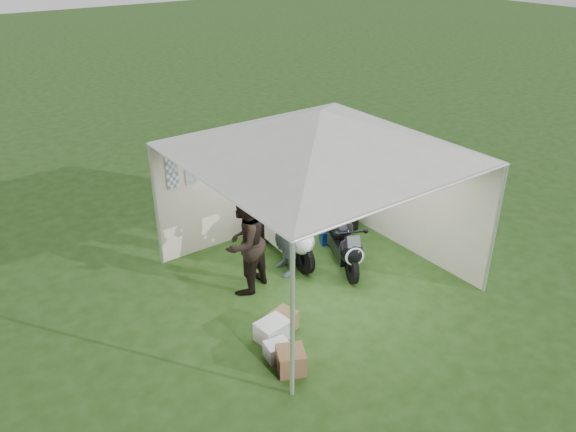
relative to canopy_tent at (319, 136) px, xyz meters
The scene contains 12 objects.
ground 2.58m from the canopy_tent, 89.22° to the right, with size 80.00×80.00×0.00m, color #1F3E12.
canopy_tent is the anchor object (origin of this frame).
motorcycle_white 2.18m from the canopy_tent, 94.79° to the left, with size 0.52×1.95×0.96m.
motorcycle_black 2.16m from the canopy_tent, ahead, with size 0.97×1.72×0.90m.
paddock_stand 2.72m from the canopy_tent, 38.14° to the left, with size 0.37×0.23×0.27m, color #122FBF.
person_dark_jacket 2.10m from the canopy_tent, 162.94° to the left, with size 0.87×0.68×1.80m, color black.
person_blue_jacket 1.69m from the canopy_tent, 128.39° to the left, with size 0.71×0.47×1.95m, color slate.
equipment_box 2.93m from the canopy_tent, 34.84° to the left, with size 0.54×0.43×0.54m, color black.
crate_0 3.05m from the canopy_tent, 148.40° to the right, with size 0.46×0.36×0.31m, color silver.
crate_1 3.41m from the canopy_tent, 136.40° to the right, with size 0.38×0.38×0.34m, color brown.
crate_2 3.30m from the canopy_tent, 142.62° to the right, with size 0.34×0.28×0.25m, color silver.
crate_3 2.92m from the canopy_tent, 146.80° to the right, with size 0.46×0.33×0.30m, color brown.
Camera 1 is at (-5.26, -6.42, 5.44)m, focal length 35.00 mm.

